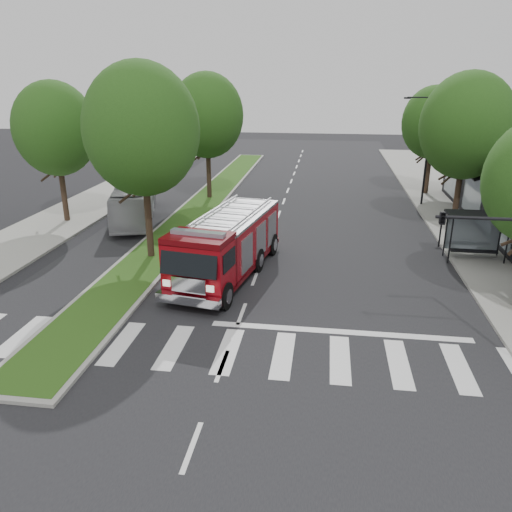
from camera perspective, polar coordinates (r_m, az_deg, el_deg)
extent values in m
plane|color=black|center=(20.92, -1.65, -6.63)|extent=(140.00, 140.00, 0.00)
cube|color=gray|center=(31.33, 24.88, 0.79)|extent=(5.00, 80.00, 0.15)
cube|color=gray|center=(34.76, -22.98, 2.83)|extent=(5.00, 80.00, 0.15)
cube|color=gray|center=(38.72, -6.00, 5.94)|extent=(3.00, 50.00, 0.14)
cube|color=#274714|center=(38.70, -6.00, 6.05)|extent=(2.60, 49.50, 0.02)
cylinder|color=black|center=(27.87, 21.34, 1.62)|extent=(0.08, 0.08, 2.50)
cylinder|color=black|center=(28.66, 26.78, 1.31)|extent=(0.08, 0.08, 2.50)
cylinder|color=black|center=(28.99, 20.85, 2.36)|extent=(0.08, 0.08, 2.50)
cylinder|color=black|center=(29.75, 26.10, 2.04)|extent=(0.08, 0.08, 2.50)
cube|color=black|center=(28.45, 24.16, 4.32)|extent=(3.20, 1.60, 0.12)
cube|color=#8C99A5|center=(29.42, 23.47, 2.35)|extent=(2.80, 0.04, 1.80)
cube|color=black|center=(28.99, 23.61, 0.52)|extent=(2.40, 0.40, 0.08)
cylinder|color=black|center=(34.24, 22.00, 6.42)|extent=(0.36, 0.36, 4.40)
ellipsoid|color=#13350E|center=(33.61, 22.96, 13.54)|extent=(5.60, 5.60, 6.44)
cylinder|color=black|center=(43.87, 19.06, 9.17)|extent=(0.36, 0.36, 3.96)
ellipsoid|color=#13350E|center=(43.39, 19.65, 14.18)|extent=(5.00, 5.00, 5.75)
cylinder|color=black|center=(27.05, -12.20, 4.38)|extent=(0.36, 0.36, 4.62)
ellipsoid|color=#13350E|center=(26.24, -12.93, 13.91)|extent=(5.80, 5.80, 6.67)
cylinder|color=black|center=(40.17, -5.42, 9.58)|extent=(0.36, 0.36, 4.40)
ellipsoid|color=#13350E|center=(39.63, -5.63, 15.70)|extent=(5.60, 5.60, 6.44)
cylinder|color=black|center=(35.72, -21.13, 6.85)|extent=(0.36, 0.36, 4.18)
ellipsoid|color=#13350E|center=(35.11, -21.97, 13.34)|extent=(5.20, 5.20, 5.98)
cylinder|color=black|center=(16.34, 26.72, 3.77)|extent=(4.00, 0.10, 0.10)
imported|color=black|center=(15.95, 20.38, 2.82)|extent=(0.18, 0.22, 1.10)
cylinder|color=black|center=(39.49, 18.96, 11.08)|extent=(0.16, 0.16, 8.00)
cylinder|color=black|center=(39.00, 18.27, 16.84)|extent=(1.80, 0.10, 0.10)
cube|color=black|center=(38.86, 16.90, 16.90)|extent=(0.45, 0.20, 0.12)
cube|color=#550409|center=(24.76, -3.22, -0.95)|extent=(4.23, 9.46, 0.27)
cube|color=maroon|center=(25.15, -2.56, 2.15)|extent=(3.86, 7.32, 2.17)
cube|color=maroon|center=(21.46, -6.48, -1.15)|extent=(3.01, 2.39, 2.28)
cube|color=#B2B2B7|center=(24.83, -2.60, 4.66)|extent=(3.86, 7.32, 0.13)
cylinder|color=#B2B2B7|center=(25.12, -4.71, 5.31)|extent=(1.22, 6.45, 0.11)
cylinder|color=#B2B2B7|center=(24.46, -0.45, 4.97)|extent=(1.22, 6.45, 0.11)
cube|color=silver|center=(20.82, -7.77, -4.97)|extent=(2.85, 0.86, 0.38)
cube|color=#8C99A5|center=(20.98, -6.63, 2.60)|extent=(2.42, 0.78, 0.20)
cylinder|color=black|center=(22.12, -9.68, -3.70)|extent=(0.58, 1.24, 1.20)
cylinder|color=black|center=(21.15, -3.62, -4.58)|extent=(0.58, 1.24, 1.20)
cylinder|color=black|center=(25.94, -5.12, 0.12)|extent=(0.58, 1.24, 1.20)
cylinder|color=black|center=(25.12, 0.15, -0.47)|extent=(0.58, 1.24, 1.20)
cylinder|color=black|center=(28.23, -3.08, 1.83)|extent=(0.58, 1.24, 1.20)
cylinder|color=black|center=(27.48, 1.80, 1.33)|extent=(0.58, 1.24, 1.20)
imported|color=#B8B9BD|center=(35.38, -13.72, 6.29)|extent=(4.85, 9.98, 2.71)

